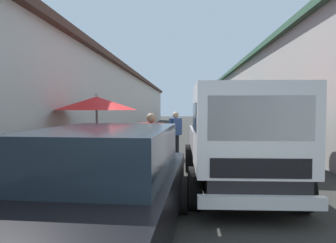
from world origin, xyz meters
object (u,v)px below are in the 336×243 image
object	(u,v)px
fruit_stall_far_right	(234,107)
vendor_by_crates	(176,132)
delivery_truck	(240,143)
hatchback_car	(104,188)
vendor_in_shade	(151,143)
fruit_stall_mid_lane	(95,113)
fruit_stall_near_left	(259,110)
parked_scooter	(106,147)
fruit_stall_near_right	(227,108)

from	to	relation	value
fruit_stall_far_right	vendor_by_crates	xyz separation A→B (m)	(-3.05, 2.47, -0.86)
fruit_stall_far_right	delivery_truck	distance (m)	7.74
fruit_stall_far_right	vendor_by_crates	size ratio (longest dim) A/B	1.48
fruit_stall_far_right	hatchback_car	xyz separation A→B (m)	(-9.74, 3.13, -1.02)
fruit_stall_far_right	vendor_in_shade	size ratio (longest dim) A/B	1.47
fruit_stall_mid_lane	delivery_truck	world-z (taller)	delivery_truck
delivery_truck	fruit_stall_near_left	bearing A→B (deg)	-19.24
parked_scooter	fruit_stall_mid_lane	bearing A→B (deg)	-175.37
fruit_stall_mid_lane	fruit_stall_near_right	bearing A→B (deg)	-21.98
vendor_in_shade	parked_scooter	distance (m)	3.39
vendor_by_crates	parked_scooter	world-z (taller)	vendor_by_crates
vendor_by_crates	vendor_in_shade	bearing A→B (deg)	172.95
hatchback_car	delivery_truck	xyz separation A→B (m)	(2.11, -2.01, 0.30)
fruit_stall_near_left	delivery_truck	bearing A→B (deg)	160.76
fruit_stall_near_left	parked_scooter	bearing A→B (deg)	81.24
delivery_truck	fruit_stall_near_right	bearing A→B (deg)	-6.93
parked_scooter	vendor_in_shade	bearing A→B (deg)	-148.11
delivery_truck	vendor_in_shade	distance (m)	2.06
fruit_stall_near_left	hatchback_car	xyz separation A→B (m)	(-5.27, 3.11, -0.91)
fruit_stall_near_left	hatchback_car	bearing A→B (deg)	149.47
fruit_stall_near_left	vendor_in_shade	xyz separation A→B (m)	(-2.13, 2.89, -0.74)
fruit_stall_far_right	vendor_by_crates	bearing A→B (deg)	141.06
vendor_by_crates	vendor_in_shade	distance (m)	3.57
fruit_stall_near_right	vendor_by_crates	distance (m)	11.35
delivery_truck	parked_scooter	world-z (taller)	delivery_truck
fruit_stall_near_left	fruit_stall_far_right	bearing A→B (deg)	-0.25
fruit_stall_near_left	vendor_by_crates	size ratio (longest dim) A/B	1.51
fruit_stall_far_right	fruit_stall_mid_lane	xyz separation A→B (m)	(-5.34, 4.55, -0.20)
hatchback_car	fruit_stall_near_right	bearing A→B (deg)	-12.48
fruit_stall_near_left	fruit_stall_mid_lane	distance (m)	4.61
vendor_in_shade	parked_scooter	world-z (taller)	vendor_in_shade
vendor_in_shade	delivery_truck	bearing A→B (deg)	-119.99
fruit_stall_mid_lane	parked_scooter	bearing A→B (deg)	4.63
delivery_truck	vendor_in_shade	bearing A→B (deg)	60.01
fruit_stall_near_right	delivery_truck	world-z (taller)	fruit_stall_near_right
fruit_stall_mid_lane	hatchback_car	xyz separation A→B (m)	(-4.40, -1.42, -0.82)
fruit_stall_mid_lane	delivery_truck	distance (m)	4.15
fruit_stall_mid_lane	fruit_stall_near_right	distance (m)	14.17
fruit_stall_far_right	fruit_stall_near_right	world-z (taller)	fruit_stall_far_right
fruit_stall_near_right	vendor_in_shade	bearing A→B (deg)	165.74
vendor_by_crates	vendor_in_shade	size ratio (longest dim) A/B	0.99
fruit_stall_far_right	fruit_stall_near_left	world-z (taller)	fruit_stall_far_right
fruit_stall_mid_lane	vendor_by_crates	world-z (taller)	fruit_stall_mid_lane
delivery_truck	fruit_stall_mid_lane	bearing A→B (deg)	56.26
parked_scooter	delivery_truck	bearing A→B (deg)	-137.48
fruit_stall_far_right	vendor_in_shade	bearing A→B (deg)	156.23
hatchback_car	vendor_in_shade	size ratio (longest dim) A/B	2.53
fruit_stall_mid_lane	vendor_in_shade	bearing A→B (deg)	-127.47
fruit_stall_far_right	fruit_stall_near_left	size ratio (longest dim) A/B	0.98
fruit_stall_far_right	vendor_in_shade	xyz separation A→B (m)	(-6.60, 2.91, -0.85)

